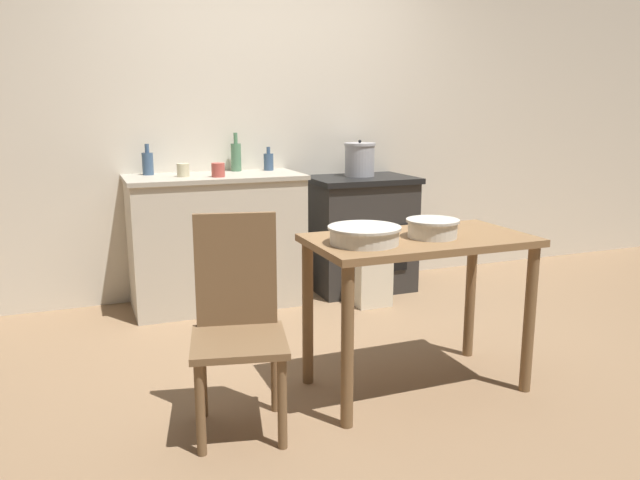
% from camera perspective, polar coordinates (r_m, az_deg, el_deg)
% --- Properties ---
extents(ground_plane, '(14.00, 14.00, 0.00)m').
position_cam_1_polar(ground_plane, '(3.55, 2.58, -10.93)').
color(ground_plane, '#896B4C').
extents(wall_back, '(8.00, 0.07, 2.55)m').
position_cam_1_polar(wall_back, '(4.76, -5.23, 10.69)').
color(wall_back, beige).
rests_on(wall_back, ground_plane).
extents(counter_cabinet, '(1.20, 0.58, 0.93)m').
position_cam_1_polar(counter_cabinet, '(4.44, -9.44, -0.05)').
color(counter_cabinet, beige).
rests_on(counter_cabinet, ground_plane).
extents(stove, '(0.78, 0.59, 0.87)m').
position_cam_1_polar(stove, '(4.80, 3.67, 0.65)').
color(stove, '#2D2B28').
rests_on(stove, ground_plane).
extents(work_table, '(1.07, 0.58, 0.78)m').
position_cam_1_polar(work_table, '(3.07, 9.01, -2.13)').
color(work_table, olive).
rests_on(work_table, ground_plane).
extents(chair, '(0.48, 0.48, 0.94)m').
position_cam_1_polar(chair, '(2.75, -7.52, -7.21)').
color(chair, brown).
rests_on(chair, ground_plane).
extents(flour_sack, '(0.25, 0.17, 0.32)m').
position_cam_1_polar(flour_sack, '(4.44, 4.77, -3.98)').
color(flour_sack, beige).
rests_on(flour_sack, ground_plane).
extents(stock_pot, '(0.24, 0.24, 0.27)m').
position_cam_1_polar(stock_pot, '(4.77, 3.64, 7.36)').
color(stock_pot, '#A8A8AD').
rests_on(stock_pot, stove).
extents(mixing_bowl_large, '(0.25, 0.25, 0.09)m').
position_cam_1_polar(mixing_bowl_large, '(3.03, 10.25, 1.16)').
color(mixing_bowl_large, silver).
rests_on(mixing_bowl_large, work_table).
extents(mixing_bowl_small, '(0.34, 0.34, 0.08)m').
position_cam_1_polar(mixing_bowl_small, '(2.85, 4.08, 0.55)').
color(mixing_bowl_small, silver).
rests_on(mixing_bowl_small, work_table).
extents(bottle_far_left, '(0.07, 0.07, 0.17)m').
position_cam_1_polar(bottle_far_left, '(4.63, -4.73, 7.18)').
color(bottle_far_left, '#3D5675').
rests_on(bottle_far_left, counter_cabinet).
extents(bottle_left, '(0.08, 0.08, 0.21)m').
position_cam_1_polar(bottle_left, '(4.46, -15.47, 6.80)').
color(bottle_left, '#3D5675').
rests_on(bottle_left, counter_cabinet).
extents(bottle_mid_left, '(0.07, 0.07, 0.28)m').
position_cam_1_polar(bottle_mid_left, '(4.60, -7.69, 7.59)').
color(bottle_mid_left, '#517F5B').
rests_on(bottle_mid_left, counter_cabinet).
extents(cup_center_left, '(0.08, 0.08, 0.09)m').
position_cam_1_polar(cup_center_left, '(4.29, -12.41, 6.26)').
color(cup_center_left, beige).
rests_on(cup_center_left, counter_cabinet).
extents(cup_center, '(0.09, 0.09, 0.09)m').
position_cam_1_polar(cup_center, '(4.24, -9.30, 6.34)').
color(cup_center, '#B74C42').
rests_on(cup_center, counter_cabinet).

